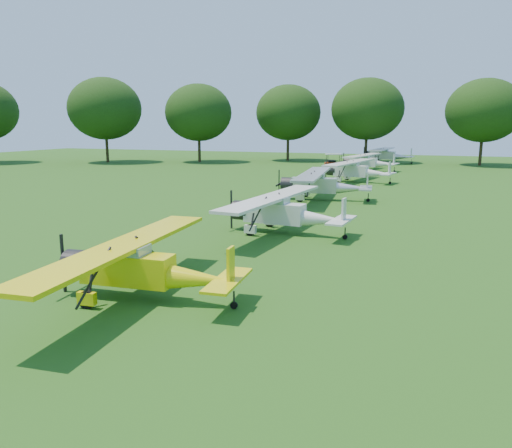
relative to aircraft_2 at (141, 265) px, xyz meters
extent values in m
plane|color=#1B4912|center=(-0.04, 9.29, -1.20)|extent=(160.00, 160.00, 0.00)
cylinder|color=#2F2212|center=(14.24, 65.50, 1.05)|extent=(0.44, 0.44, 4.51)
ellipsoid|color=black|center=(14.24, 65.50, 6.56)|extent=(10.52, 10.52, 8.94)
cylinder|color=#2F2212|center=(-2.16, 66.02, 1.17)|extent=(0.44, 0.44, 4.74)
ellipsoid|color=black|center=(-2.16, 66.02, 6.96)|extent=(11.05, 11.05, 9.39)
cylinder|color=#2F2212|center=(-14.79, 65.82, 1.04)|extent=(0.44, 0.44, 4.49)
ellipsoid|color=black|center=(-14.79, 65.82, 6.52)|extent=(10.47, 10.47, 8.90)
cylinder|color=#2F2212|center=(-26.94, 57.79, 1.02)|extent=(0.44, 0.44, 4.44)
ellipsoid|color=black|center=(-26.94, 57.79, 6.44)|extent=(10.36, 10.36, 8.80)
cylinder|color=#2F2212|center=(-40.20, 52.20, 1.19)|extent=(0.44, 0.44, 4.77)
ellipsoid|color=black|center=(-40.20, 52.20, 7.02)|extent=(11.14, 11.14, 9.47)
cube|color=yellow|center=(-0.49, -0.04, -0.17)|extent=(3.20, 1.18, 1.03)
cone|color=yellow|center=(2.15, 0.18, -0.32)|extent=(2.80, 1.10, 0.88)
cube|color=#8CA5B2|center=(-0.58, -0.05, 0.37)|extent=(1.64, 1.03, 0.54)
cylinder|color=black|center=(-2.34, -0.19, -0.17)|extent=(0.96, 1.09, 1.02)
cube|color=black|center=(-2.98, -0.24, -0.17)|extent=(0.07, 0.12, 2.06)
cube|color=yellow|center=(-0.58, -0.05, 0.61)|extent=(2.27, 10.46, 0.14)
cube|color=yellow|center=(3.12, 0.26, 0.17)|extent=(0.14, 0.54, 1.27)
cube|color=yellow|center=(3.03, 0.25, -0.27)|extent=(1.05, 2.80, 0.09)
cylinder|color=black|center=(-1.17, -1.32, -0.91)|extent=(0.60, 0.20, 0.59)
cylinder|color=black|center=(-1.37, 1.12, -0.91)|extent=(0.60, 0.20, 0.59)
cylinder|color=black|center=(3.22, 0.26, -1.08)|extent=(0.24, 0.10, 0.24)
cube|color=silver|center=(0.81, 11.62, -0.12)|extent=(3.37, 1.25, 1.08)
cone|color=silver|center=(3.58, 11.38, -0.27)|extent=(2.95, 1.17, 0.93)
cube|color=#8CA5B2|center=(0.71, 11.62, 0.45)|extent=(1.72, 1.08, 0.57)
cylinder|color=black|center=(-1.14, 11.78, -0.12)|extent=(1.01, 1.15, 1.07)
cube|color=black|center=(-1.81, 11.84, -0.12)|extent=(0.07, 0.13, 2.16)
cube|color=silver|center=(0.71, 11.62, 0.71)|extent=(2.41, 11.01, 0.14)
cube|color=silver|center=(4.61, 11.29, 0.24)|extent=(0.15, 0.57, 1.34)
cube|color=silver|center=(4.51, 11.30, -0.22)|extent=(1.12, 2.95, 0.09)
cylinder|color=black|center=(-0.12, 10.40, -0.89)|extent=(0.63, 0.22, 0.62)
cylinder|color=black|center=(0.10, 12.97, -0.89)|extent=(0.63, 0.22, 0.62)
cylinder|color=black|center=(4.71, 11.29, -1.08)|extent=(0.25, 0.10, 0.25)
cube|color=silver|center=(-0.09, 24.17, -0.06)|extent=(3.58, 1.42, 1.14)
cone|color=silver|center=(2.83, 24.49, -0.22)|extent=(3.14, 1.32, 0.98)
cube|color=#8CA5B2|center=(-0.20, 24.15, 0.54)|extent=(1.85, 1.19, 0.60)
cylinder|color=black|center=(-2.15, 23.93, -0.06)|extent=(1.10, 1.24, 1.13)
cube|color=black|center=(-2.85, 23.85, -0.06)|extent=(0.08, 0.14, 2.29)
cube|color=silver|center=(-0.20, 24.15, 0.82)|extent=(2.86, 11.66, 0.15)
cube|color=silver|center=(3.92, 24.62, 0.32)|extent=(0.18, 0.61, 1.42)
cube|color=silver|center=(3.81, 24.60, -0.17)|extent=(1.26, 3.14, 0.10)
cylinder|color=black|center=(-0.81, 22.71, -0.87)|extent=(0.67, 0.25, 0.65)
cylinder|color=black|center=(-1.11, 25.42, -0.87)|extent=(0.67, 0.25, 0.65)
cylinder|color=black|center=(4.02, 24.63, -1.07)|extent=(0.27, 0.12, 0.26)
cube|color=silver|center=(0.41, 37.75, -0.08)|extent=(3.55, 1.58, 1.12)
cone|color=silver|center=(3.26, 37.27, -0.24)|extent=(3.12, 1.46, 0.96)
cube|color=#8CA5B2|center=(0.31, 37.77, 0.51)|extent=(1.86, 1.26, 0.59)
cylinder|color=black|center=(-1.59, 38.10, -0.08)|extent=(1.14, 1.26, 1.11)
cube|color=black|center=(-2.28, 38.22, -0.08)|extent=(0.09, 0.14, 2.25)
cube|color=silver|center=(0.31, 37.77, 0.78)|extent=(3.45, 11.45, 0.15)
cube|color=silver|center=(4.32, 37.08, 0.30)|extent=(0.21, 0.60, 1.39)
cube|color=silver|center=(4.21, 37.10, -0.18)|extent=(1.40, 3.11, 0.10)
cylinder|color=black|center=(-0.66, 36.58, -0.88)|extent=(0.66, 0.28, 0.64)
cylinder|color=black|center=(-0.20, 39.22, -0.88)|extent=(0.66, 0.28, 0.64)
cylinder|color=black|center=(4.43, 37.07, -1.07)|extent=(0.27, 0.13, 0.26)
cube|color=silver|center=(-0.27, 51.04, -0.10)|extent=(3.47, 1.54, 1.10)
cone|color=silver|center=(2.52, 50.57, -0.26)|extent=(3.05, 1.42, 0.94)
cube|color=#8CA5B2|center=(-0.37, 51.06, 0.47)|extent=(1.81, 1.23, 0.58)
cylinder|color=black|center=(-2.23, 51.37, -0.10)|extent=(1.11, 1.23, 1.09)
cube|color=black|center=(-2.90, 51.49, -0.10)|extent=(0.08, 0.13, 2.20)
cube|color=silver|center=(-0.37, 51.06, 0.74)|extent=(3.35, 11.20, 0.15)
cube|color=silver|center=(3.55, 50.40, 0.26)|extent=(0.20, 0.59, 1.36)
cube|color=silver|center=(3.45, 50.41, -0.21)|extent=(1.37, 3.04, 0.09)
cylinder|color=black|center=(-1.31, 49.89, -0.89)|extent=(0.65, 0.27, 0.63)
cylinder|color=black|center=(-0.88, 52.47, -0.89)|extent=(0.65, 0.27, 0.63)
cylinder|color=black|center=(3.65, 50.38, -1.08)|extent=(0.26, 0.12, 0.25)
cube|color=silver|center=(0.52, 65.37, -0.01)|extent=(3.72, 1.36, 1.20)
cone|color=silver|center=(3.59, 65.14, -0.18)|extent=(3.26, 1.27, 1.02)
cube|color=#8CA5B2|center=(0.41, 65.38, 0.62)|extent=(1.90, 1.18, 0.63)
cylinder|color=black|center=(-1.63, 65.54, -0.01)|extent=(1.11, 1.26, 1.18)
cube|color=black|center=(-2.37, 65.60, -0.01)|extent=(0.08, 0.14, 2.39)
cube|color=silver|center=(0.41, 65.38, 0.90)|extent=(2.58, 12.16, 0.16)
cube|color=silver|center=(4.72, 65.05, 0.39)|extent=(0.16, 0.63, 1.48)
cube|color=silver|center=(4.61, 65.06, -0.12)|extent=(1.21, 3.25, 0.10)
cylinder|color=black|center=(-0.49, 64.03, -0.86)|extent=(0.70, 0.23, 0.68)
cylinder|color=black|center=(-0.27, 66.86, -0.86)|extent=(0.70, 0.23, 0.68)
cylinder|color=black|center=(4.84, 65.04, -1.07)|extent=(0.28, 0.11, 0.27)
cube|color=#B72A0D|center=(-4.50, 52.99, -0.73)|extent=(2.62, 2.05, 0.74)
cube|color=black|center=(-4.79, 52.87, -0.31)|extent=(1.32, 1.43, 0.47)
cube|color=silver|center=(-4.50, 52.99, 0.71)|extent=(2.56, 2.10, 0.08)
cylinder|color=black|center=(-4.98, 52.09, -0.97)|extent=(0.48, 0.31, 0.46)
cylinder|color=black|center=(-5.48, 53.30, -0.97)|extent=(0.48, 0.31, 0.46)
cylinder|color=black|center=(-3.53, 52.69, -0.97)|extent=(0.48, 0.31, 0.46)
cylinder|color=black|center=(-4.02, 53.90, -0.97)|extent=(0.48, 0.31, 0.46)
camera|label=1|loc=(9.09, -13.54, 4.52)|focal=35.00mm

